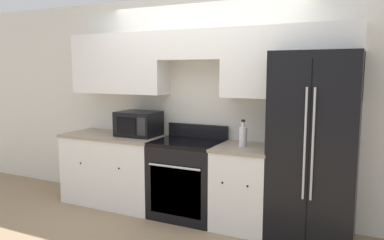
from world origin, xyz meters
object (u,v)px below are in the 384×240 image
Objects in this scene: refrigerator at (314,147)px; microwave at (139,124)px; oven_range at (187,178)px; bottle at (243,136)px.

refrigerator reaches higher than microwave.
microwave is at bearing 179.28° from refrigerator.
refrigerator is 2.11m from microwave.
oven_range is 0.93m from microwave.
oven_range is at bearing -5.02° from microwave.
oven_range is at bearing 177.97° from bottle.
bottle is at bearing -175.28° from refrigerator.
microwave is (-2.11, 0.03, 0.10)m from refrigerator.
microwave reaches higher than bottle.
bottle is (-0.73, -0.06, 0.07)m from refrigerator.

